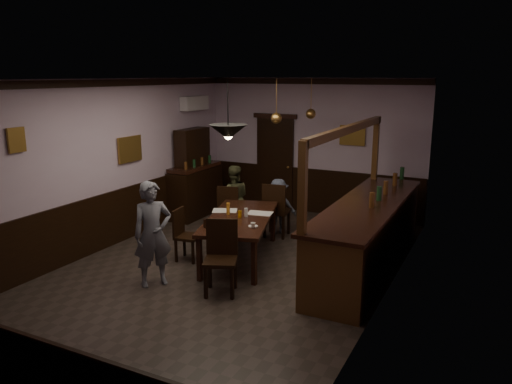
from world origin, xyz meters
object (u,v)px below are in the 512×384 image
Objects in this scene: chair_far_left at (230,208)px; soda_can at (240,214)px; dining_table at (240,220)px; person_seated_left at (233,198)px; chair_far_right at (276,208)px; person_standing at (153,234)px; coffee_cup at (253,225)px; sideboard at (195,181)px; chair_near at (221,253)px; bar_counter at (367,233)px; pendant_iron at (228,132)px; chair_side at (184,232)px; person_seated_right at (278,206)px; pendant_brass_mid at (276,118)px; pendant_brass_far at (311,114)px.

soda_can is at bearing 116.74° from chair_far_left.
dining_table is 1.61m from person_seated_left.
person_standing is (-0.69, -2.84, 0.21)m from chair_far_right.
dining_table is 29.94× the size of coffee_cup.
coffee_cup is at bearing -44.47° from dining_table.
sideboard is (-2.67, 2.43, -0.03)m from coffee_cup.
bar_counter is at bearing 25.26° from chair_near.
chair_near is 0.82m from coffee_cup.
dining_table is 1.32m from chair_near.
person_standing is 1.86m from pendant_iron.
chair_side is (-0.02, -1.53, -0.06)m from chair_far_left.
pendant_iron is (2.42, -2.72, 1.48)m from sideboard.
chair_near is 0.97× the size of person_seated_right.
person_seated_right is 1.82m from pendant_brass_mid.
bar_counter reaches higher than person_standing.
pendant_brass_far reaches higher than chair_side.
person_seated_right is (0.81, 2.06, 0.06)m from chair_side.
soda_can is (0.05, -1.68, 0.27)m from person_seated_right.
chair_near is at bearing -74.14° from pendant_iron.
chair_far_right is 1.99m from chair_side.
coffee_cup is at bearing 96.49° from chair_far_right.
person_standing is 3.19m from person_seated_right.
chair_side is at bearing 62.59° from person_seated_left.
pendant_brass_far is at bearing -140.43° from chair_far_left.
chair_side is 2.61m from pendant_brass_mid.
sideboard reaches higher than soda_can.
person_seated_left is 1.44m from sideboard.
bar_counter is at bearing -78.24° from chair_side.
chair_near is 1.30× the size of pendant_brass_mid.
pendant_brass_mid is at bearing 175.55° from chair_far_left.
dining_table is 1.99m from pendant_brass_mid.
pendant_brass_far is at bearing -168.42° from person_seated_left.
chair_far_left is 2.60m from person_standing.
pendant_brass_far reaches higher than chair_far_left.
chair_far_right is 13.29× the size of coffee_cup.
person_standing is 4.28m from pendant_brass_far.
pendant_iron is at bearing -148.19° from coffee_cup.
person_seated_left reaches higher than dining_table.
chair_near is 1.23× the size of pendant_iron.
pendant_brass_mid reaches higher than chair_near.
pendant_brass_mid is (-0.11, 1.93, 0.05)m from pendant_iron.
dining_table is at bearing 80.83° from chair_far_right.
soda_can is at bearing -42.30° from sideboard.
soda_can is at bearing -63.85° from dining_table.
chair_side is 2.08m from pendant_iron.
pendant_brass_mid is at bearing -99.28° from pendant_brass_far.
person_standing is (-0.64, -1.50, 0.10)m from dining_table.
dining_table is at bearing 64.09° from person_seated_right.
pendant_iron is at bearing -143.15° from bar_counter.
pendant_brass_far is at bearing 76.36° from coffee_cup.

